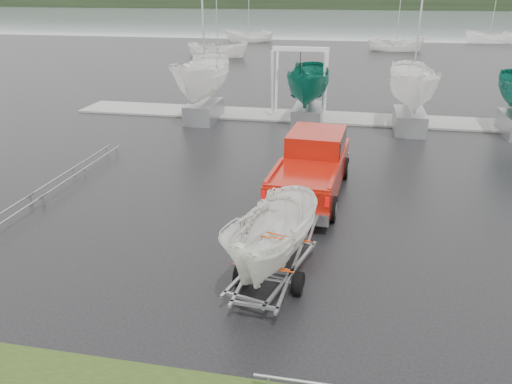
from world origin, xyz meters
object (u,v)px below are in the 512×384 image
pickup_truck (313,163)px  trailer_parked (274,190)px  boat_hoist (300,72)px  trailer_hitched (271,203)px

pickup_truck → trailer_parked: (-0.43, -6.62, 1.53)m
pickup_truck → boat_hoist: bearing=102.9°
trailer_hitched → boat_hoist: 18.62m
trailer_hitched → boat_hoist: size_ratio=1.06×
trailer_hitched → trailer_parked: trailer_parked is taller
pickup_truck → trailer_hitched: (-0.46, -6.81, 1.25)m
trailer_parked → boat_hoist: (-1.45, 18.37, 0.00)m
trailer_hitched → boat_hoist: trailer_hitched is taller
boat_hoist → trailer_hitched: bearing=-85.6°
trailer_parked → boat_hoist: bearing=109.1°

